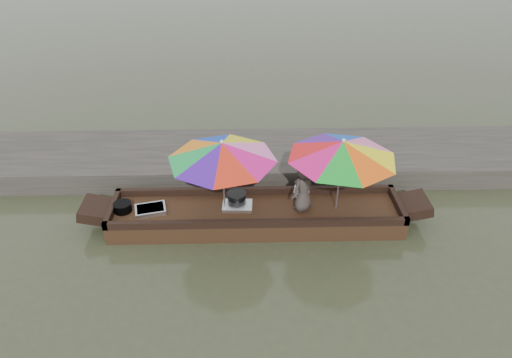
{
  "coord_description": "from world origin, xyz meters",
  "views": [
    {
      "loc": [
        -0.19,
        -7.3,
        5.71
      ],
      "look_at": [
        0.0,
        0.1,
        1.0
      ],
      "focal_mm": 32.0,
      "sensor_mm": 36.0,
      "label": 1
    }
  ],
  "objects_px": {
    "tray_scallop": "(237,206)",
    "supply_bag": "(302,191)",
    "boat_hull": "(256,216)",
    "umbrella_stern": "(340,175)",
    "tray_crayfish": "(151,210)",
    "umbrella_bow": "(223,177)",
    "vendor": "(303,188)",
    "cooking_pot": "(123,207)",
    "charcoal_grill": "(237,197)"
  },
  "relations": [
    {
      "from": "boat_hull",
      "to": "umbrella_bow",
      "type": "xyz_separation_m",
      "value": [
        -0.62,
        0.0,
        0.95
      ]
    },
    {
      "from": "tray_crayfish",
      "to": "charcoal_grill",
      "type": "relative_size",
      "value": 1.59
    },
    {
      "from": "tray_scallop",
      "to": "supply_bag",
      "type": "bearing_deg",
      "value": 15.16
    },
    {
      "from": "umbrella_stern",
      "to": "supply_bag",
      "type": "bearing_deg",
      "value": 144.89
    },
    {
      "from": "tray_crayfish",
      "to": "vendor",
      "type": "height_order",
      "value": "vendor"
    },
    {
      "from": "boat_hull",
      "to": "tray_scallop",
      "type": "relative_size",
      "value": 9.81
    },
    {
      "from": "tray_scallop",
      "to": "supply_bag",
      "type": "height_order",
      "value": "supply_bag"
    },
    {
      "from": "boat_hull",
      "to": "umbrella_bow",
      "type": "distance_m",
      "value": 1.14
    },
    {
      "from": "charcoal_grill",
      "to": "supply_bag",
      "type": "height_order",
      "value": "supply_bag"
    },
    {
      "from": "boat_hull",
      "to": "vendor",
      "type": "bearing_deg",
      "value": -0.9
    },
    {
      "from": "tray_crayfish",
      "to": "charcoal_grill",
      "type": "xyz_separation_m",
      "value": [
        1.69,
        0.32,
        0.04
      ]
    },
    {
      "from": "vendor",
      "to": "umbrella_bow",
      "type": "xyz_separation_m",
      "value": [
        -1.53,
        0.01,
        0.27
      ]
    },
    {
      "from": "tray_crayfish",
      "to": "tray_scallop",
      "type": "height_order",
      "value": "tray_crayfish"
    },
    {
      "from": "supply_bag",
      "to": "umbrella_bow",
      "type": "bearing_deg",
      "value": -164.03
    },
    {
      "from": "boat_hull",
      "to": "umbrella_stern",
      "type": "relative_size",
      "value": 2.78
    },
    {
      "from": "tray_scallop",
      "to": "umbrella_stern",
      "type": "bearing_deg",
      "value": -2.67
    },
    {
      "from": "tray_crayfish",
      "to": "vendor",
      "type": "relative_size",
      "value": 0.58
    },
    {
      "from": "boat_hull",
      "to": "cooking_pot",
      "type": "distance_m",
      "value": 2.64
    },
    {
      "from": "supply_bag",
      "to": "umbrella_bow",
      "type": "distance_m",
      "value": 1.76
    },
    {
      "from": "tray_crayfish",
      "to": "umbrella_bow",
      "type": "xyz_separation_m",
      "value": [
        1.46,
        0.02,
        0.73
      ]
    },
    {
      "from": "umbrella_bow",
      "to": "boat_hull",
      "type": "bearing_deg",
      "value": 0.0
    },
    {
      "from": "tray_scallop",
      "to": "cooking_pot",
      "type": "bearing_deg",
      "value": -178.04
    },
    {
      "from": "boat_hull",
      "to": "umbrella_stern",
      "type": "height_order",
      "value": "umbrella_stern"
    },
    {
      "from": "cooking_pot",
      "to": "umbrella_bow",
      "type": "xyz_separation_m",
      "value": [
        2.0,
        -0.01,
        0.68
      ]
    },
    {
      "from": "cooking_pot",
      "to": "tray_scallop",
      "type": "distance_m",
      "value": 2.25
    },
    {
      "from": "vendor",
      "to": "cooking_pot",
      "type": "bearing_deg",
      "value": -40.84
    },
    {
      "from": "charcoal_grill",
      "to": "vendor",
      "type": "relative_size",
      "value": 0.36
    },
    {
      "from": "umbrella_bow",
      "to": "cooking_pot",
      "type": "bearing_deg",
      "value": 179.58
    },
    {
      "from": "boat_hull",
      "to": "tray_crayfish",
      "type": "relative_size",
      "value": 9.81
    },
    {
      "from": "charcoal_grill",
      "to": "vendor",
      "type": "height_order",
      "value": "vendor"
    },
    {
      "from": "boat_hull",
      "to": "vendor",
      "type": "distance_m",
      "value": 1.13
    },
    {
      "from": "umbrella_bow",
      "to": "charcoal_grill",
      "type": "bearing_deg",
      "value": 52.73
    },
    {
      "from": "cooking_pot",
      "to": "umbrella_bow",
      "type": "relative_size",
      "value": 0.17
    },
    {
      "from": "cooking_pot",
      "to": "umbrella_bow",
      "type": "bearing_deg",
      "value": -0.42
    },
    {
      "from": "boat_hull",
      "to": "umbrella_stern",
      "type": "xyz_separation_m",
      "value": [
        1.59,
        0.0,
        0.95
      ]
    },
    {
      "from": "boat_hull",
      "to": "umbrella_bow",
      "type": "relative_size",
      "value": 2.8
    },
    {
      "from": "supply_bag",
      "to": "charcoal_grill",
      "type": "bearing_deg",
      "value": -173.92
    },
    {
      "from": "supply_bag",
      "to": "vendor",
      "type": "relative_size",
      "value": 0.28
    },
    {
      "from": "vendor",
      "to": "umbrella_bow",
      "type": "bearing_deg",
      "value": -40.91
    },
    {
      "from": "umbrella_bow",
      "to": "tray_scallop",
      "type": "bearing_deg",
      "value": 20.19
    },
    {
      "from": "cooking_pot",
      "to": "supply_bag",
      "type": "xyz_separation_m",
      "value": [
        3.57,
        0.44,
        0.04
      ]
    },
    {
      "from": "tray_scallop",
      "to": "vendor",
      "type": "height_order",
      "value": "vendor"
    },
    {
      "from": "boat_hull",
      "to": "tray_scallop",
      "type": "height_order",
      "value": "tray_scallop"
    },
    {
      "from": "tray_crayfish",
      "to": "umbrella_stern",
      "type": "distance_m",
      "value": 3.74
    },
    {
      "from": "charcoal_grill",
      "to": "umbrella_stern",
      "type": "relative_size",
      "value": 0.18
    },
    {
      "from": "charcoal_grill",
      "to": "umbrella_stern",
      "type": "height_order",
      "value": "umbrella_stern"
    },
    {
      "from": "umbrella_bow",
      "to": "umbrella_stern",
      "type": "distance_m",
      "value": 2.21
    },
    {
      "from": "cooking_pot",
      "to": "supply_bag",
      "type": "bearing_deg",
      "value": 6.95
    },
    {
      "from": "charcoal_grill",
      "to": "umbrella_bow",
      "type": "bearing_deg",
      "value": -127.27
    },
    {
      "from": "cooking_pot",
      "to": "tray_crayfish",
      "type": "distance_m",
      "value": 0.55
    }
  ]
}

